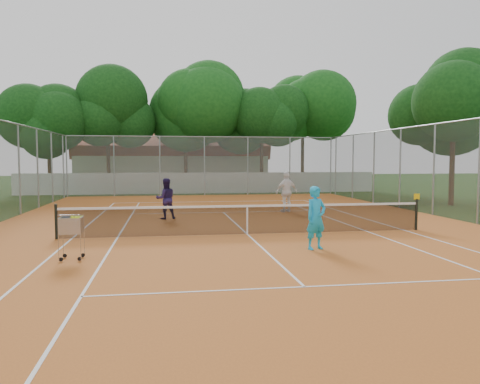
{
  "coord_description": "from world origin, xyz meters",
  "views": [
    {
      "loc": [
        -2.6,
        -14.89,
        2.46
      ],
      "look_at": [
        0.0,
        1.5,
        1.3
      ],
      "focal_mm": 35.0,
      "sensor_mm": 36.0,
      "label": 1
    }
  ],
  "objects": [
    {
      "name": "boundary_wall",
      "position": [
        0.0,
        19.0,
        0.75
      ],
      "size": [
        26.0,
        0.3,
        1.5
      ],
      "primitive_type": "cube",
      "color": "white",
      "rests_on": "ground"
    },
    {
      "name": "ball_hopper",
      "position": [
        -4.88,
        -3.15,
        0.59
      ],
      "size": [
        0.67,
        0.67,
        1.14
      ],
      "primitive_type": "cube",
      "rotation": [
        0.0,
        0.0,
        0.26
      ],
      "color": "#A9AAB0",
      "rests_on": "court_pad"
    },
    {
      "name": "tropical_trees",
      "position": [
        0.0,
        22.0,
        5.0
      ],
      "size": [
        29.0,
        19.0,
        10.0
      ],
      "primitive_type": "cube",
      "color": "#0C330F",
      "rests_on": "ground"
    },
    {
      "name": "tennis_net",
      "position": [
        0.0,
        0.0,
        0.51
      ],
      "size": [
        11.88,
        0.1,
        0.98
      ],
      "primitive_type": "cube",
      "color": "black",
      "rests_on": "court_pad"
    },
    {
      "name": "perimeter_fence",
      "position": [
        0.0,
        0.0,
        2.0
      ],
      "size": [
        18.0,
        34.0,
        4.0
      ],
      "primitive_type": "cube",
      "color": "slate",
      "rests_on": "ground"
    },
    {
      "name": "player_far_right",
      "position": [
        2.92,
        6.09,
        0.96
      ],
      "size": [
        1.19,
        0.75,
        1.88
      ],
      "primitive_type": "imported",
      "rotation": [
        0.0,
        0.0,
        3.43
      ],
      "color": "white",
      "rests_on": "court_pad"
    },
    {
      "name": "player_far_left",
      "position": [
        -2.62,
        4.36,
        0.86
      ],
      "size": [
        0.92,
        0.78,
        1.67
      ],
      "primitive_type": "imported",
      "rotation": [
        0.0,
        0.0,
        3.34
      ],
      "color": "#211644",
      "rests_on": "court_pad"
    },
    {
      "name": "clubhouse",
      "position": [
        -2.0,
        29.0,
        2.2
      ],
      "size": [
        16.4,
        9.0,
        4.4
      ],
      "primitive_type": "cube",
      "color": "beige",
      "rests_on": "ground"
    },
    {
      "name": "court_pad",
      "position": [
        0.0,
        0.0,
        0.01
      ],
      "size": [
        18.0,
        34.0,
        0.02
      ],
      "primitive_type": "cube",
      "color": "#BA6324",
      "rests_on": "ground"
    },
    {
      "name": "court_lines",
      "position": [
        0.0,
        0.0,
        0.02
      ],
      "size": [
        10.98,
        23.78,
        0.01
      ],
      "primitive_type": "cube",
      "color": "white",
      "rests_on": "court_pad"
    },
    {
      "name": "player_near",
      "position": [
        1.41,
        -2.79,
        0.88
      ],
      "size": [
        0.73,
        0.61,
        1.72
      ],
      "primitive_type": "imported",
      "rotation": [
        0.0,
        0.0,
        0.37
      ],
      "color": "#1BAAE6",
      "rests_on": "court_pad"
    },
    {
      "name": "ground",
      "position": [
        0.0,
        0.0,
        0.0
      ],
      "size": [
        120.0,
        120.0,
        0.0
      ],
      "primitive_type": "plane",
      "color": "black",
      "rests_on": "ground"
    }
  ]
}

